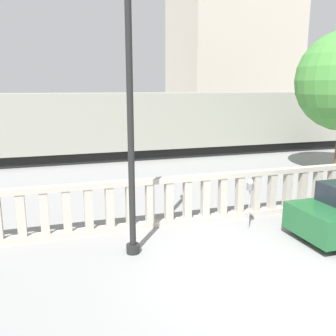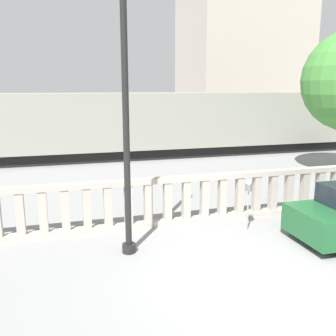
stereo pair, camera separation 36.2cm
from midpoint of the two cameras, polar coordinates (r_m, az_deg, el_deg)
ground_plane at (r=7.69m, az=12.28°, el=-16.10°), size 160.00×160.00×0.00m
balustrade at (r=10.16m, az=3.32°, el=-4.68°), size 12.90×0.24×1.31m
lamppost at (r=7.79m, az=-7.23°, el=12.45°), size 0.37×0.37×6.34m
parking_meter at (r=9.69m, az=11.34°, el=-3.18°), size 0.18×0.18×1.33m
train_near at (r=20.40m, az=3.56°, el=7.04°), size 21.39×2.70×3.90m
building_block at (r=36.38m, az=9.31°, el=16.91°), size 10.06×8.46×13.23m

